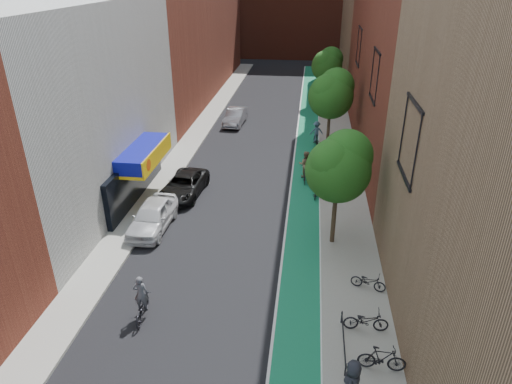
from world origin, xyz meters
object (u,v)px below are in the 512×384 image
(cyclist_lead, at_px, (142,304))
(cyclist_lane_mid, at_px, (316,184))
(parked_car_silver, at_px, (235,117))
(pedestrian, at_px, (352,384))
(cyclist_lane_near, at_px, (305,169))
(cyclist_lane_far, at_px, (316,135))
(parked_car_black, at_px, (184,185))
(parked_car_white, at_px, (153,216))

(cyclist_lead, distance_m, cyclist_lane_mid, 14.56)
(parked_car_silver, height_order, pedestrian, pedestrian)
(cyclist_lane_near, distance_m, pedestrian, 18.50)
(cyclist_lane_mid, distance_m, cyclist_lane_far, 9.79)
(parked_car_black, height_order, cyclist_lane_mid, cyclist_lane_mid)
(parked_car_silver, distance_m, cyclist_lead, 27.22)
(parked_car_silver, relative_size, pedestrian, 2.40)
(parked_car_silver, relative_size, cyclist_lane_mid, 2.07)
(parked_car_white, distance_m, parked_car_black, 4.56)
(cyclist_lead, height_order, pedestrian, pedestrian)
(parked_car_silver, relative_size, cyclist_lane_far, 2.23)
(parked_car_white, bearing_deg, cyclist_lane_near, 43.49)
(cyclist_lane_near, xyz_separation_m, cyclist_lane_mid, (0.78, -2.34, -0.01))
(parked_car_black, bearing_deg, cyclist_lane_near, 25.57)
(cyclist_lane_far, height_order, pedestrian, same)
(parked_car_black, distance_m, cyclist_lane_mid, 8.69)
(cyclist_lead, height_order, cyclist_lane_far, cyclist_lane_far)
(cyclist_lane_mid, distance_m, pedestrian, 16.10)
(cyclist_lead, relative_size, cyclist_lane_mid, 0.93)
(pedestrian, bearing_deg, cyclist_lane_far, -161.58)
(parked_car_white, relative_size, cyclist_lane_near, 2.14)
(parked_car_black, xyz_separation_m, cyclist_lane_near, (7.87, 3.08, 0.25))
(cyclist_lane_near, height_order, pedestrian, cyclist_lane_near)
(cyclist_lane_mid, bearing_deg, cyclist_lane_far, -85.52)
(parked_car_silver, xyz_separation_m, pedestrian, (8.90, -30.72, 0.35))
(cyclist_lane_near, relative_size, cyclist_lane_mid, 1.00)
(cyclist_lane_far, bearing_deg, pedestrian, 81.20)
(cyclist_lead, xyz_separation_m, pedestrian, (8.57, -3.50, 0.43))
(parked_car_black, relative_size, parked_car_silver, 1.07)
(cyclist_lead, bearing_deg, parked_car_white, -80.25)
(parked_car_black, bearing_deg, parked_car_white, -93.97)
(parked_car_silver, distance_m, cyclist_lane_mid, 16.57)
(parked_car_black, bearing_deg, cyclist_lane_mid, 9.09)
(parked_car_black, xyz_separation_m, cyclist_lane_far, (8.65, 10.53, 0.23))
(cyclist_lane_mid, bearing_deg, parked_car_white, 33.93)
(parked_car_white, distance_m, cyclist_lane_mid, 10.68)
(parked_car_silver, bearing_deg, cyclist_lane_near, -57.39)
(cyclist_lane_mid, xyz_separation_m, cyclist_lane_far, (0.00, 9.79, -0.01))
(parked_car_black, relative_size, cyclist_lane_near, 2.23)
(parked_car_silver, distance_m, cyclist_lane_near, 14.14)
(cyclist_lane_far, bearing_deg, cyclist_lane_near, 72.53)
(cyclist_lane_mid, height_order, cyclist_lane_far, cyclist_lane_mid)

